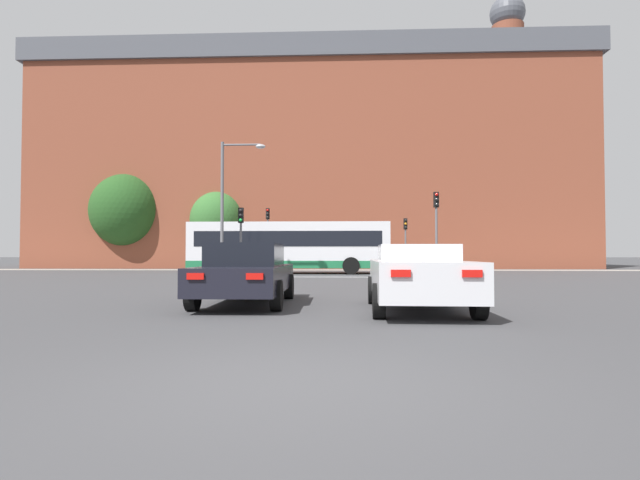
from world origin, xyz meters
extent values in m
plane|color=#3D3D3F|center=(0.00, 0.00, 0.00)|extent=(400.00, 400.00, 0.00)
cube|color=silver|center=(0.00, 20.99, 0.00)|extent=(7.96, 0.30, 0.01)
cube|color=gray|center=(0.00, 32.53, 0.01)|extent=(68.84, 2.50, 0.01)
cube|color=brown|center=(-2.55, 42.36, 8.60)|extent=(46.99, 14.15, 17.21)
cube|color=#4C4F56|center=(-2.55, 42.36, 18.15)|extent=(47.93, 14.72, 1.90)
cube|color=brown|center=(-20.04, 44.14, 20.25)|extent=(0.90, 0.90, 2.30)
cube|color=brown|center=(-7.91, 44.80, 20.25)|extent=(0.90, 0.90, 2.30)
cube|color=brown|center=(3.89, 42.74, 20.25)|extent=(0.90, 0.90, 2.30)
cube|color=brown|center=(15.22, 44.33, 20.25)|extent=(0.90, 0.90, 2.30)
cylinder|color=brown|center=(15.93, 42.36, 20.84)|extent=(2.89, 2.89, 3.48)
sphere|color=#4C4F56|center=(15.93, 42.36, 23.79)|extent=(3.21, 3.21, 3.21)
cube|color=black|center=(-1.80, 7.05, 0.61)|extent=(1.87, 4.66, 0.57)
cube|color=black|center=(-1.80, 7.00, 1.15)|extent=(1.58, 2.11, 0.52)
cylinder|color=black|center=(-2.69, 8.47, 0.32)|extent=(0.23, 0.64, 0.64)
cylinder|color=black|center=(-0.97, 8.50, 0.32)|extent=(0.23, 0.64, 0.64)
cylinder|color=black|center=(-2.63, 5.60, 0.32)|extent=(0.23, 0.64, 0.64)
cylinder|color=black|center=(-0.92, 5.63, 0.32)|extent=(0.23, 0.64, 0.64)
cube|color=red|center=(-2.31, 4.70, 0.75)|extent=(0.32, 0.06, 0.12)
cube|color=red|center=(-1.21, 4.72, 0.75)|extent=(0.32, 0.06, 0.12)
cube|color=silver|center=(1.98, 5.90, 0.67)|extent=(1.94, 4.51, 0.71)
cube|color=silver|center=(1.99, 6.01, 1.19)|extent=(1.61, 1.38, 0.33)
cylinder|color=black|center=(1.14, 7.30, 0.32)|extent=(0.24, 0.65, 0.64)
cylinder|color=black|center=(2.90, 7.26, 0.32)|extent=(0.24, 0.65, 0.64)
cylinder|color=black|center=(1.07, 4.54, 0.32)|extent=(0.24, 0.65, 0.64)
cylinder|color=black|center=(2.83, 4.50, 0.32)|extent=(0.24, 0.65, 0.64)
cube|color=red|center=(1.36, 3.66, 0.85)|extent=(0.32, 0.06, 0.12)
cube|color=red|center=(2.50, 3.64, 0.85)|extent=(0.32, 0.06, 0.12)
cube|color=silver|center=(-2.77, 25.54, 1.71)|extent=(11.91, 2.57, 2.72)
cube|color=#1E7042|center=(-2.77, 25.54, 0.57)|extent=(11.93, 2.59, 0.44)
cube|color=black|center=(-2.77, 25.54, 2.07)|extent=(10.96, 2.60, 0.90)
cylinder|color=black|center=(-6.46, 24.31, 0.50)|extent=(1.00, 0.28, 1.00)
cylinder|color=black|center=(-6.46, 26.78, 0.50)|extent=(1.00, 0.28, 1.00)
cylinder|color=black|center=(0.92, 24.31, 0.50)|extent=(1.00, 0.28, 1.00)
cylinder|color=black|center=(0.92, 26.78, 0.50)|extent=(1.00, 0.28, 1.00)
cylinder|color=slate|center=(5.31, 21.64, 1.80)|extent=(0.12, 0.12, 3.60)
cube|color=black|center=(5.31, 21.64, 4.00)|extent=(0.26, 0.20, 0.80)
sphere|color=red|center=(5.31, 21.51, 4.26)|extent=(0.17, 0.17, 0.17)
sphere|color=black|center=(5.31, 21.51, 4.00)|extent=(0.17, 0.17, 0.17)
sphere|color=black|center=(5.31, 21.51, 3.75)|extent=(0.17, 0.17, 0.17)
cylinder|color=slate|center=(-5.04, 31.81, 1.87)|extent=(0.12, 0.12, 3.74)
cube|color=black|center=(-5.04, 31.81, 4.14)|extent=(0.26, 0.20, 0.80)
sphere|color=red|center=(-5.04, 31.68, 4.39)|extent=(0.17, 0.17, 0.17)
sphere|color=black|center=(-5.04, 31.68, 4.14)|extent=(0.17, 0.17, 0.17)
sphere|color=black|center=(-5.04, 31.68, 3.88)|extent=(0.17, 0.17, 0.17)
cylinder|color=slate|center=(-4.91, 21.49, 1.41)|extent=(0.12, 0.12, 2.81)
cube|color=black|center=(-4.91, 21.49, 3.21)|extent=(0.26, 0.20, 0.80)
sphere|color=black|center=(-4.91, 21.36, 3.47)|extent=(0.17, 0.17, 0.17)
sphere|color=black|center=(-4.91, 21.36, 3.21)|extent=(0.17, 0.17, 0.17)
sphere|color=#1ED14C|center=(-4.91, 21.36, 2.96)|extent=(0.17, 0.17, 0.17)
cylinder|color=slate|center=(5.01, 31.93, 1.49)|extent=(0.12, 0.12, 2.98)
cube|color=black|center=(5.01, 31.93, 3.38)|extent=(0.26, 0.20, 0.80)
sphere|color=black|center=(5.01, 31.80, 3.63)|extent=(0.17, 0.17, 0.17)
sphere|color=orange|center=(5.01, 31.80, 3.38)|extent=(0.17, 0.17, 0.17)
sphere|color=black|center=(5.01, 31.80, 3.12)|extent=(0.17, 0.17, 0.17)
cylinder|color=slate|center=(-5.67, 20.50, 3.44)|extent=(0.16, 0.16, 6.88)
cylinder|color=slate|center=(-4.70, 20.50, 6.73)|extent=(1.95, 0.10, 0.10)
ellipsoid|color=#B2B2B7|center=(-3.72, 20.50, 6.63)|extent=(0.50, 0.36, 0.22)
cylinder|color=black|center=(7.05, 32.80, 0.41)|extent=(0.13, 0.13, 0.82)
cylinder|color=black|center=(7.20, 32.90, 0.41)|extent=(0.13, 0.13, 0.82)
cube|color=#232328|center=(7.13, 32.85, 1.14)|extent=(0.46, 0.40, 0.65)
sphere|color=tan|center=(7.13, 32.85, 1.59)|extent=(0.25, 0.25, 0.25)
cylinder|color=brown|center=(6.45, 32.00, 0.38)|extent=(0.13, 0.13, 0.75)
cylinder|color=brown|center=(6.34, 32.13, 0.38)|extent=(0.13, 0.13, 0.75)
cube|color=olive|center=(6.40, 32.07, 1.05)|extent=(0.43, 0.45, 0.60)
sphere|color=tan|center=(6.40, 32.07, 1.46)|extent=(0.23, 0.23, 0.23)
cylinder|color=#4C3823|center=(-9.80, 35.81, 1.06)|extent=(0.36, 0.36, 2.12)
ellipsoid|color=#33662D|center=(-9.80, 35.81, 3.99)|extent=(4.40, 4.40, 4.62)
cylinder|color=#4C3823|center=(-17.51, 36.02, 1.18)|extent=(0.36, 0.36, 2.35)
ellipsoid|color=#234C1E|center=(-17.51, 36.02, 4.80)|extent=(5.77, 5.77, 6.06)
camera|label=1|loc=(0.42, -4.46, 1.16)|focal=28.00mm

